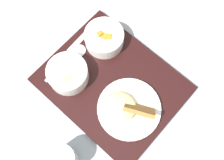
# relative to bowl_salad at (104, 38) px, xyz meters

# --- Properties ---
(ground_plane) EXTENTS (4.00, 4.00, 0.00)m
(ground_plane) POSITION_rel_bowl_salad_xyz_m (0.12, -0.07, -0.05)
(ground_plane) COLOR #99A3AD
(serving_tray) EXTENTS (0.43, 0.36, 0.02)m
(serving_tray) POSITION_rel_bowl_salad_xyz_m (0.12, -0.07, -0.04)
(serving_tray) COLOR black
(serving_tray) RESTS_ON ground_plane
(bowl_salad) EXTENTS (0.12, 0.12, 0.06)m
(bowl_salad) POSITION_rel_bowl_salad_xyz_m (0.00, 0.00, 0.00)
(bowl_salad) COLOR white
(bowl_salad) RESTS_ON serving_tray
(bowl_soup) EXTENTS (0.12, 0.12, 0.06)m
(bowl_soup) POSITION_rel_bowl_salad_xyz_m (0.02, -0.15, 0.00)
(bowl_soup) COLOR white
(bowl_soup) RESTS_ON serving_tray
(plate_main) EXTENTS (0.18, 0.18, 0.08)m
(plate_main) POSITION_rel_bowl_salad_xyz_m (0.20, -0.09, -0.01)
(plate_main) COLOR white
(plate_main) RESTS_ON serving_tray
(knife) EXTENTS (0.04, 0.16, 0.01)m
(knife) POSITION_rel_bowl_salad_xyz_m (-0.05, -0.12, -0.02)
(knife) COLOR silver
(knife) RESTS_ON serving_tray
(spoon) EXTENTS (0.04, 0.16, 0.01)m
(spoon) POSITION_rel_bowl_salad_xyz_m (-0.03, -0.11, -0.02)
(spoon) COLOR silver
(spoon) RESTS_ON serving_tray
(glass_water) EXTENTS (0.08, 0.08, 0.09)m
(glass_water) POSITION_rel_bowl_salad_xyz_m (0.19, -0.31, -0.01)
(glass_water) COLOR silver
(glass_water) RESTS_ON ground_plane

